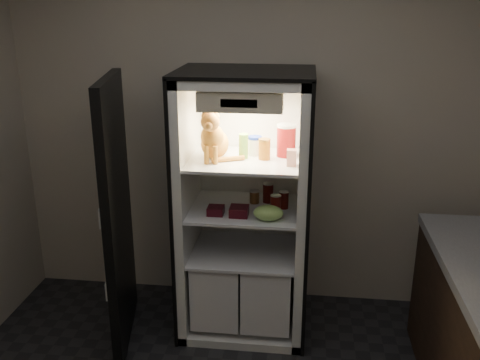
# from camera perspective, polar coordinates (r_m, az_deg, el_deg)

# --- Properties ---
(room_shell) EXTENTS (3.60, 3.60, 3.60)m
(room_shell) POSITION_cam_1_polar(r_m,az_deg,el_deg) (2.23, -3.39, 0.79)
(room_shell) COLOR white
(room_shell) RESTS_ON floor
(refrigerator) EXTENTS (0.90, 0.72, 1.88)m
(refrigerator) POSITION_cam_1_polar(r_m,az_deg,el_deg) (3.81, 0.56, -4.66)
(refrigerator) COLOR white
(refrigerator) RESTS_ON floor
(fridge_door) EXTENTS (0.23, 0.86, 1.85)m
(fridge_door) POSITION_cam_1_polar(r_m,az_deg,el_deg) (3.70, -12.95, -3.85)
(fridge_door) COLOR black
(fridge_door) RESTS_ON floor
(tabby_cat) EXTENTS (0.30, 0.35, 0.37)m
(tabby_cat) POSITION_cam_1_polar(r_m,az_deg,el_deg) (3.54, -2.83, 4.36)
(tabby_cat) COLOR #B96D17
(tabby_cat) RESTS_ON refrigerator
(parmesan_shaker) EXTENTS (0.06, 0.06, 0.17)m
(parmesan_shaker) POSITION_cam_1_polar(r_m,az_deg,el_deg) (3.57, 0.37, 3.63)
(parmesan_shaker) COLOR green
(parmesan_shaker) RESTS_ON refrigerator
(mayo_tub) EXTENTS (0.09, 0.09, 0.13)m
(mayo_tub) POSITION_cam_1_polar(r_m,az_deg,el_deg) (3.66, 1.61, 3.69)
(mayo_tub) COLOR white
(mayo_tub) RESTS_ON refrigerator
(salsa_jar) EXTENTS (0.08, 0.08, 0.14)m
(salsa_jar) POSITION_cam_1_polar(r_m,az_deg,el_deg) (3.56, 2.63, 3.31)
(salsa_jar) COLOR maroon
(salsa_jar) RESTS_ON refrigerator
(pepper_jar) EXTENTS (0.13, 0.13, 0.22)m
(pepper_jar) POSITION_cam_1_polar(r_m,az_deg,el_deg) (3.63, 4.95, 4.24)
(pepper_jar) COLOR #A11517
(pepper_jar) RESTS_ON refrigerator
(cream_carton) EXTENTS (0.06, 0.06, 0.11)m
(cream_carton) POSITION_cam_1_polar(r_m,az_deg,el_deg) (3.44, 5.53, 2.38)
(cream_carton) COLOR white
(cream_carton) RESTS_ON refrigerator
(soda_can_a) EXTENTS (0.07, 0.07, 0.14)m
(soda_can_a) POSITION_cam_1_polar(r_m,az_deg,el_deg) (3.77, 3.01, -1.37)
(soda_can_a) COLOR black
(soda_can_a) RESTS_ON refrigerator
(soda_can_b) EXTENTS (0.07, 0.07, 0.12)m
(soda_can_b) POSITION_cam_1_polar(r_m,az_deg,el_deg) (3.67, 4.70, -2.12)
(soda_can_b) COLOR black
(soda_can_b) RESTS_ON refrigerator
(soda_can_c) EXTENTS (0.07, 0.07, 0.13)m
(soda_can_c) POSITION_cam_1_polar(r_m,az_deg,el_deg) (3.57, 3.82, -2.64)
(soda_can_c) COLOR black
(soda_can_c) RESTS_ON refrigerator
(condiment_jar) EXTENTS (0.07, 0.07, 0.09)m
(condiment_jar) POSITION_cam_1_polar(r_m,az_deg,el_deg) (3.76, 1.56, -1.77)
(condiment_jar) COLOR #583519
(condiment_jar) RESTS_ON refrigerator
(grape_bag) EXTENTS (0.20, 0.14, 0.10)m
(grape_bag) POSITION_cam_1_polar(r_m,az_deg,el_deg) (3.48, 3.04, -3.53)
(grape_bag) COLOR #80AA4F
(grape_bag) RESTS_ON refrigerator
(berry_box_left) EXTENTS (0.11, 0.11, 0.05)m
(berry_box_left) POSITION_cam_1_polar(r_m,az_deg,el_deg) (3.57, -2.60, -3.27)
(berry_box_left) COLOR #460B17
(berry_box_left) RESTS_ON refrigerator
(berry_box_right) EXTENTS (0.12, 0.12, 0.06)m
(berry_box_right) POSITION_cam_1_polar(r_m,az_deg,el_deg) (3.55, -0.09, -3.35)
(berry_box_right) COLOR #460B17
(berry_box_right) RESTS_ON refrigerator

